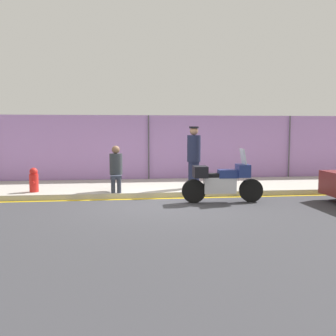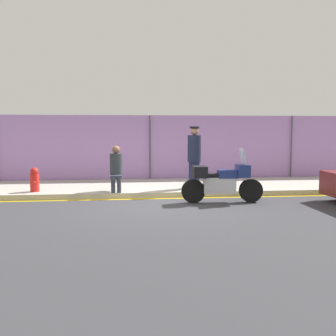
% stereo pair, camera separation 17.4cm
% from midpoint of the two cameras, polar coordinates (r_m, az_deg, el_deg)
% --- Properties ---
extents(ground_plane, '(120.00, 120.00, 0.00)m').
position_cam_midpoint_polar(ground_plane, '(10.29, -1.54, -5.31)').
color(ground_plane, '#38383D').
extents(sidewalk, '(39.71, 3.20, 0.16)m').
position_cam_midpoint_polar(sidewalk, '(12.80, -2.66, -2.81)').
color(sidewalk, '#ADA89E').
rests_on(sidewalk, ground_plane).
extents(curb_paint_stripe, '(39.71, 0.18, 0.01)m').
position_cam_midpoint_polar(curb_paint_stripe, '(11.14, -1.98, -4.45)').
color(curb_paint_stripe, gold).
rests_on(curb_paint_stripe, ground_plane).
extents(storefront_fence, '(37.72, 0.17, 2.46)m').
position_cam_midpoint_polar(storefront_fence, '(14.36, -3.20, 2.74)').
color(storefront_fence, '#AD7FC6').
rests_on(storefront_fence, ground_plane).
extents(motorcycle, '(2.19, 0.56, 1.44)m').
position_cam_midpoint_polar(motorcycle, '(10.57, 7.36, -1.88)').
color(motorcycle, black).
rests_on(motorcycle, ground_plane).
extents(officer_standing, '(0.41, 0.41, 1.89)m').
position_cam_midpoint_polar(officer_standing, '(12.01, 3.35, 1.65)').
color(officer_standing, '#191E38').
rests_on(officer_standing, sidewalk).
extents(person_seated_on_curb, '(0.37, 0.68, 1.32)m').
position_cam_midpoint_polar(person_seated_on_curb, '(11.54, -7.99, 0.28)').
color(person_seated_on_curb, '#2D3342').
rests_on(person_seated_on_curb, sidewalk).
extents(fire_hydrant, '(0.26, 0.32, 0.70)m').
position_cam_midpoint_polar(fire_hydrant, '(11.97, -19.29, -1.66)').
color(fire_hydrant, red).
rests_on(fire_hydrant, sidewalk).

